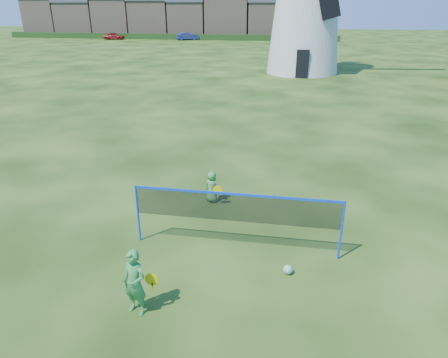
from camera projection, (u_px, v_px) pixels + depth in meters
name	position (u px, v px, depth m)	size (l,w,h in m)	color
ground	(213.00, 238.00, 10.54)	(220.00, 220.00, 0.00)	black
badminton_net	(236.00, 209.00, 9.63)	(5.05, 0.05, 1.55)	blue
player_girl	(135.00, 283.00, 7.74)	(0.72, 0.48, 1.41)	#399045
player_boy	(212.00, 187.00, 12.35)	(0.64, 0.46, 0.99)	#4F9A4A
play_ball	(288.00, 270.00, 9.11)	(0.22, 0.22, 0.22)	green
terraced_houses	(154.00, 16.00, 78.25)	(52.41, 8.40, 8.38)	tan
hedge	(166.00, 37.00, 73.53)	(62.00, 0.80, 1.00)	#193814
car_left	(114.00, 36.00, 72.93)	(1.50, 3.73, 1.27)	maroon
car_right	(188.00, 36.00, 72.25)	(1.39, 3.99, 1.31)	navy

